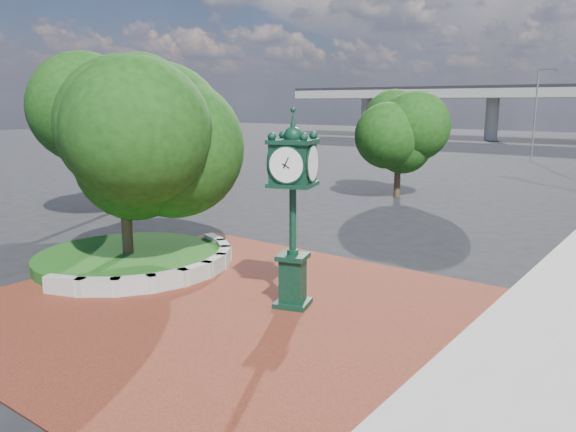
% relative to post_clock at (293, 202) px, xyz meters
% --- Properties ---
extents(ground, '(200.00, 200.00, 0.00)m').
position_rel_post_clock_xyz_m(ground, '(-1.75, -0.12, -2.83)').
color(ground, black).
rests_on(ground, ground).
extents(plaza, '(12.00, 12.00, 0.04)m').
position_rel_post_clock_xyz_m(plaza, '(-1.75, -1.12, -2.81)').
color(plaza, maroon).
rests_on(plaza, ground).
extents(planter_wall, '(2.96, 6.77, 0.54)m').
position_rel_post_clock_xyz_m(planter_wall, '(-4.46, -0.12, -2.56)').
color(planter_wall, '#9E9B93').
rests_on(planter_wall, ground).
extents(grass_bed, '(6.10, 6.10, 0.40)m').
position_rel_post_clock_xyz_m(grass_bed, '(-6.75, -0.12, -2.63)').
color(grass_bed, '#194A15').
rests_on(grass_bed, ground).
extents(tree_planter, '(5.20, 5.20, 6.33)m').
position_rel_post_clock_xyz_m(tree_planter, '(-6.75, -0.12, 0.90)').
color(tree_planter, '#38281C').
rests_on(tree_planter, ground).
extents(tree_northwest, '(5.60, 5.60, 6.93)m').
position_rel_post_clock_xyz_m(tree_northwest, '(-14.75, 4.88, 1.30)').
color(tree_northwest, '#38281C').
rests_on(tree_northwest, ground).
extents(tree_street, '(4.40, 4.40, 5.45)m').
position_rel_post_clock_xyz_m(tree_street, '(-5.75, 17.88, 0.41)').
color(tree_street, '#38281C').
rests_on(tree_street, ground).
extents(post_clock, '(1.30, 1.30, 5.15)m').
position_rel_post_clock_xyz_m(post_clock, '(0.00, 0.00, 0.00)').
color(post_clock, black).
rests_on(post_clock, ground).
extents(street_lamp_far, '(1.83, 0.51, 8.20)m').
position_rel_post_clock_xyz_m(street_lamp_far, '(-4.36, 42.73, 1.98)').
color(street_lamp_far, slate).
rests_on(street_lamp_far, ground).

